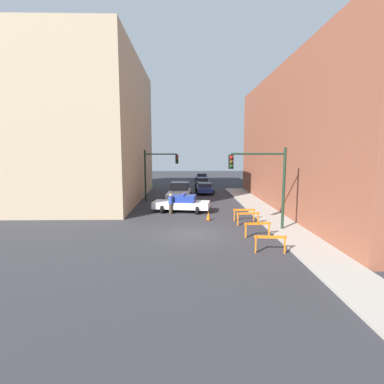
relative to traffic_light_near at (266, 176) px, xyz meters
name	(u,v)px	position (x,y,z in m)	size (l,w,h in m)	color
ground_plane	(191,234)	(-4.73, -0.77, -3.53)	(120.00, 120.00, 0.00)	#2D2D33
sidewalk_right	(291,232)	(1.47, -0.77, -3.47)	(2.40, 44.00, 0.12)	#9E998E
building_corner_left	(73,131)	(-16.73, 13.23, 3.67)	(14.00, 20.00, 14.40)	tan
building_right	(344,140)	(8.67, 7.23, 2.50)	(12.00, 28.00, 12.07)	brown
traffic_light_near	(266,176)	(0.00, 0.00, 0.00)	(3.64, 0.35, 5.20)	black
traffic_light_far	(156,168)	(-8.03, 11.41, -0.13)	(3.44, 0.35, 5.20)	black
police_car	(182,203)	(-5.39, 6.13, -2.81)	(4.94, 2.84, 1.52)	white
white_truck	(179,193)	(-5.72, 11.35, -2.62)	(2.91, 5.54, 1.90)	silver
parked_car_near	(204,188)	(-2.77, 17.19, -2.86)	(2.30, 4.32, 1.31)	navy
parked_car_mid	(203,182)	(-2.53, 24.51, -2.86)	(2.48, 4.42, 1.31)	#474C51
parked_car_far	(202,177)	(-2.21, 32.85, -2.86)	(2.53, 4.44, 1.31)	navy
pedestrian_crossing	(171,203)	(-6.29, 5.28, -2.67)	(0.50, 0.50, 1.66)	#382D23
barrier_front	(270,241)	(-0.85, -4.35, -2.91)	(1.60, 0.29, 0.90)	orange
barrier_mid	(258,227)	(-0.81, -1.53, -2.91)	(1.60, 0.32, 0.90)	orange
barrier_back	(248,216)	(-0.77, 1.38, -2.91)	(1.60, 0.30, 0.90)	orange
barrier_corner	(244,213)	(-0.79, 2.66, -2.91)	(1.60, 0.20, 0.90)	orange
traffic_cone	(208,216)	(-3.39, 2.90, -3.21)	(0.36, 0.36, 0.66)	black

